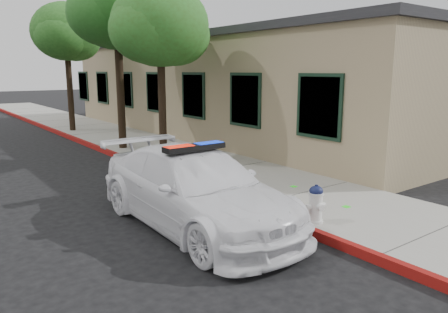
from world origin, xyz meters
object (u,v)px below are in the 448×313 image
Objects in this scene: street_tree_mid at (117,13)px; street_tree_far at (67,35)px; police_car at (195,188)px; clapboard_building at (235,87)px; fire_hydrant at (316,204)px; street_tree_near at (160,29)px.

street_tree_mid reaches higher than street_tree_far.
police_car is at bearing -98.47° from street_tree_far.
street_tree_mid reaches higher than clapboard_building.
fire_hydrant is 0.12× the size of street_tree_far.
street_tree_near is 2.88m from street_tree_mid.
street_tree_far reaches higher than clapboard_building.
police_car is (-7.95, -8.97, -1.41)m from clapboard_building.
police_car is at bearing -112.65° from street_tree_near.
clapboard_building is at bearing 33.85° from street_tree_near.
street_tree_far is (-5.95, 4.48, 2.28)m from clapboard_building.
clapboard_building is 12.07m from police_car.
street_tree_mid is 1.08× the size of street_tree_far.
police_car is 7.02× the size of fire_hydrant.
street_tree_mid is 5.62m from street_tree_far.
street_tree_mid is (0.37, 9.34, 4.25)m from fire_hydrant.
street_tree_far is (-0.10, 8.40, 0.36)m from street_tree_near.
street_tree_mid is (-0.12, 2.79, 0.71)m from street_tree_near.
street_tree_far reaches higher than police_car.
fire_hydrant is at bearing -43.10° from police_car.
street_tree_far reaches higher than street_tree_near.
police_car is at bearing -131.56° from clapboard_building.
police_car is 0.81× the size of street_tree_mid.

